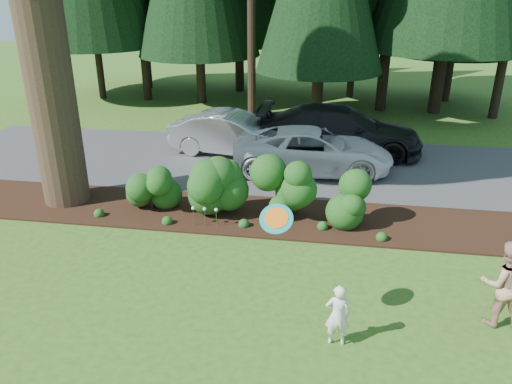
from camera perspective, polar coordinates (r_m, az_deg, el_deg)
ground at (r=10.82m, az=-7.44°, el=-9.87°), size 80.00×80.00×0.00m
mulch_bed at (r=13.56m, az=-3.69°, el=-2.42°), size 16.00×2.50×0.05m
driveway at (r=17.41m, az=-0.68°, el=3.51°), size 22.00×6.00×0.03m
shrub_row at (r=13.00m, az=-0.57°, el=0.25°), size 6.53×1.60×1.61m
lily_cluster at (r=12.68m, az=-5.90°, el=-2.04°), size 0.69×0.09×0.57m
car_silver_wagon at (r=17.94m, az=-2.55°, el=6.66°), size 4.77×2.28×1.51m
car_white_suv at (r=16.38m, az=6.53°, el=4.77°), size 5.26×2.66×1.43m
car_dark_suv at (r=18.28m, az=9.53°, el=6.98°), size 5.89×2.51×1.69m
child at (r=8.87m, az=9.31°, el=-13.71°), size 0.44×0.30×1.17m
adult at (r=10.10m, az=26.40°, el=-9.37°), size 0.85×0.68×1.69m
frisbee at (r=8.17m, az=2.34°, el=-3.06°), size 0.57×0.46×0.36m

